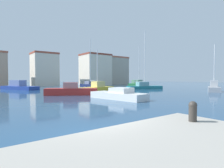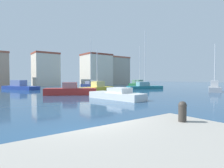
{
  "view_description": "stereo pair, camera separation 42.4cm",
  "coord_description": "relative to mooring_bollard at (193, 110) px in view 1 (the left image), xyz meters",
  "views": [
    {
      "loc": [
        -3.43,
        -5.66,
        2.27
      ],
      "look_at": [
        16.6,
        21.16,
        1.13
      ],
      "focal_mm": 29.11,
      "sensor_mm": 36.0,
      "label": 1
    },
    {
      "loc": [
        -3.09,
        -5.91,
        2.27
      ],
      "look_at": [
        16.6,
        21.16,
        1.13
      ],
      "focal_mm": 29.11,
      "sensor_mm": 36.0,
      "label": 2
    }
  ],
  "objects": [
    {
      "name": "motorboat_blue_far_left",
      "position": [
        1.01,
        36.12,
        -0.61
      ],
      "size": [
        5.89,
        8.55,
        1.82
      ],
      "color": "#233D93",
      "rests_on": "water"
    },
    {
      "name": "sailboat_teal_behind_lamppost",
      "position": [
        22.13,
        22.96,
        -0.67
      ],
      "size": [
        7.58,
        4.57,
        11.95
      ],
      "color": "#1E707A",
      "rests_on": "water"
    },
    {
      "name": "yacht_club",
      "position": [
        10.24,
        50.87,
        3.56
      ],
      "size": [
        6.82,
        6.33,
        9.53
      ],
      "color": "beige",
      "rests_on": "ground"
    },
    {
      "name": "sailboat_grey_mid_harbor",
      "position": [
        26.09,
        10.89,
        -0.59
      ],
      "size": [
        5.46,
        3.88,
        7.86
      ],
      "color": "gray",
      "rests_on": "water"
    },
    {
      "name": "motorboat_red_inner_mooring",
      "position": [
        4.46,
        19.39,
        -0.63
      ],
      "size": [
        6.83,
        4.95,
        1.69
      ],
      "color": "#B22823",
      "rests_on": "water"
    },
    {
      "name": "sailboat_yellow_far_right",
      "position": [
        10.77,
        22.92,
        -0.63
      ],
      "size": [
        6.52,
        3.24,
        7.03
      ],
      "color": "gold",
      "rests_on": "water"
    },
    {
      "name": "mooring_bollard",
      "position": [
        0.0,
        0.0,
        0.0
      ],
      "size": [
        0.27,
        0.27,
        0.67
      ],
      "color": "#38332D",
      "rests_on": "pier_quay"
    },
    {
      "name": "waterfront_apartments",
      "position": [
        33.83,
        47.82,
        3.63
      ],
      "size": [
        8.2,
        5.82,
        9.66
      ],
      "color": "#B2A893",
      "rests_on": "ground"
    },
    {
      "name": "water",
      "position": [
        12.81,
        22.53,
        -1.21
      ],
      "size": [
        160.0,
        160.0,
        0.0
      ],
      "primitive_type": "plane",
      "color": "navy",
      "rests_on": "ground"
    },
    {
      "name": "motorboat_white_distant_north",
      "position": [
        6.52,
        11.97,
        -0.76
      ],
      "size": [
        3.25,
        6.81,
        1.23
      ],
      "color": "white",
      "rests_on": "water"
    },
    {
      "name": "sailboat_navy_center_channel",
      "position": [
        16.73,
        35.76,
        -0.65
      ],
      "size": [
        2.21,
        7.1,
        11.99
      ],
      "color": "#19234C",
      "rests_on": "water"
    },
    {
      "name": "warehouse_block",
      "position": [
        24.42,
        45.91,
        3.65
      ],
      "size": [
        8.28,
        7.09,
        9.71
      ],
      "color": "beige",
      "rests_on": "ground"
    },
    {
      "name": "sailboat_green_distant_east",
      "position": [
        27.31,
        29.66,
        -0.54
      ],
      "size": [
        7.93,
        4.95,
        10.3
      ],
      "color": "#28703D",
      "rests_on": "water"
    }
  ]
}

